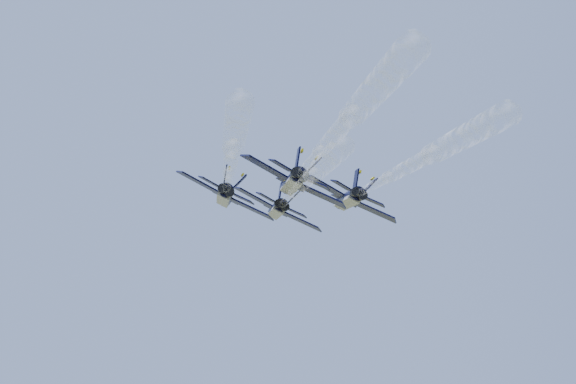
# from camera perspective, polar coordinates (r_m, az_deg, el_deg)

# --- Properties ---
(jet_lead) EXTENTS (13.17, 19.21, 6.61)m
(jet_lead) POSITION_cam_1_polar(r_m,az_deg,el_deg) (119.86, -0.78, -1.26)
(jet_lead) COLOR black
(jet_left) EXTENTS (13.17, 19.21, 6.61)m
(jet_left) POSITION_cam_1_polar(r_m,az_deg,el_deg) (109.89, -4.49, -0.30)
(jet_left) COLOR black
(jet_right) EXTENTS (13.17, 19.21, 6.61)m
(jet_right) POSITION_cam_1_polar(r_m,az_deg,el_deg) (112.08, 4.31, -0.52)
(jet_right) COLOR black
(jet_slot) EXTENTS (13.17, 19.21, 6.61)m
(jet_slot) POSITION_cam_1_polar(r_m,az_deg,el_deg) (100.67, 0.35, 0.70)
(jet_slot) COLOR black
(smoke_trail_lead) EXTENTS (13.76, 52.37, 2.46)m
(smoke_trail_lead) POSITION_cam_1_polar(r_m,az_deg,el_deg) (80.14, 2.25, 3.90)
(smoke_trail_lead) COLOR white
(smoke_trail_left) EXTENTS (13.76, 52.37, 2.46)m
(smoke_trail_left) POSITION_cam_1_polar(r_m,az_deg,el_deg) (70.13, -3.15, 6.15)
(smoke_trail_left) COLOR white
(smoke_trail_right) EXTENTS (13.76, 52.37, 2.46)m
(smoke_trail_right) POSITION_cam_1_polar(r_m,az_deg,el_deg) (73.37, 10.42, 5.53)
(smoke_trail_right) COLOR white
(smoke_trail_slot) EXTENTS (13.76, 52.37, 2.46)m
(smoke_trail_slot) POSITION_cam_1_polar(r_m,az_deg,el_deg) (61.68, 5.07, 8.68)
(smoke_trail_slot) COLOR white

